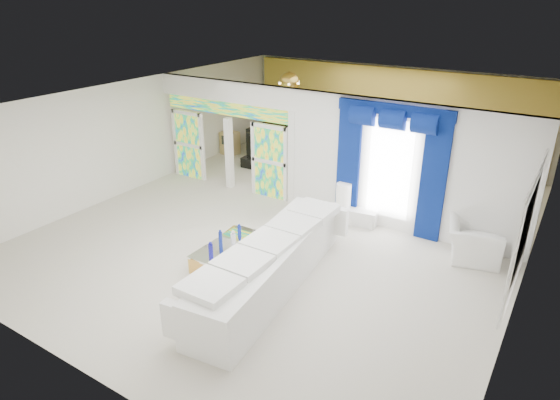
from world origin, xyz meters
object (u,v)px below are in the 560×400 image
Objects in this scene: coffee_table at (225,252)px; console_table at (354,216)px; white_sofa at (271,266)px; grand_piano at (283,140)px; armchair at (474,240)px.

coffee_table is 3.40m from console_table.
white_sofa is at bearing -93.04° from console_table.
white_sofa is 3.35m from console_table.
grand_piano is (-4.06, 6.88, 0.09)m from white_sofa.
white_sofa is at bearing -60.23° from grand_piano.
console_table is (1.53, 3.04, -0.00)m from coffee_table.
console_table is at bearing 72.90° from armchair.
console_table is at bearing 80.36° from white_sofa.
coffee_table is 1.40× the size of armchair.
armchair reaches higher than coffee_table.
armchair is (2.95, 3.19, -0.05)m from white_sofa.
grand_piano is at bearing 113.91° from white_sofa.
white_sofa is 2.74× the size of coffee_table.
armchair is at bearing -28.55° from grand_piano.
armchair is 7.92m from grand_piano.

